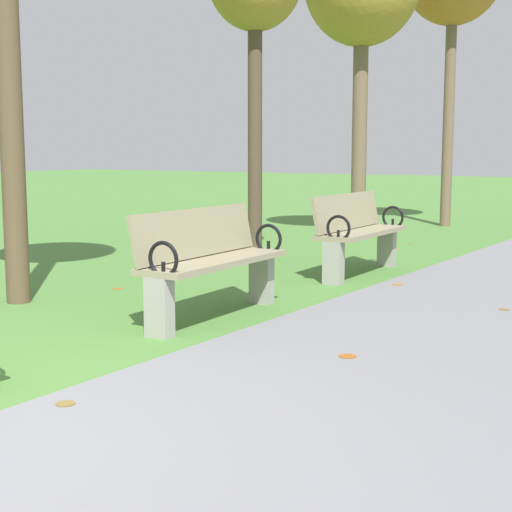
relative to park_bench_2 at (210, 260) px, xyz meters
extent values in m
cube|color=gray|center=(0.05, 0.00, -0.01)|extent=(0.52, 1.62, 0.05)
cube|color=gray|center=(-0.14, -0.01, 0.21)|extent=(0.20, 1.60, 0.40)
cube|color=#99968E|center=(0.09, -0.74, -0.26)|extent=(0.21, 0.13, 0.45)
cube|color=#99968E|center=(0.02, 0.74, -0.26)|extent=(0.21, 0.13, 0.45)
torus|color=black|center=(0.15, -0.75, 0.10)|extent=(0.27, 0.04, 0.27)
cylinder|color=black|center=(0.15, -0.75, 0.02)|extent=(0.03, 0.03, 0.12)
torus|color=black|center=(0.08, 0.76, 0.10)|extent=(0.27, 0.04, 0.27)
cylinder|color=black|center=(0.08, 0.76, 0.02)|extent=(0.03, 0.03, 0.12)
cube|color=gray|center=(0.05, 2.71, -0.01)|extent=(0.52, 1.62, 0.05)
cube|color=gray|center=(-0.14, 2.71, 0.21)|extent=(0.20, 1.60, 0.40)
cube|color=#99968E|center=(0.09, 1.98, -0.26)|extent=(0.21, 0.13, 0.45)
cube|color=#99968E|center=(0.02, 3.45, -0.26)|extent=(0.21, 0.13, 0.45)
torus|color=black|center=(0.15, 1.96, 0.10)|extent=(0.27, 0.04, 0.27)
cylinder|color=black|center=(0.15, 1.96, 0.02)|extent=(0.03, 0.03, 0.12)
torus|color=black|center=(0.08, 3.48, 0.10)|extent=(0.27, 0.04, 0.27)
cylinder|color=black|center=(0.08, 3.48, 0.02)|extent=(0.03, 0.03, 0.12)
cylinder|color=brown|center=(-1.85, -0.46, 1.52)|extent=(0.21, 0.21, 4.00)
cylinder|color=#4C3D2D|center=(-1.52, 2.91, 1.03)|extent=(0.17, 0.17, 3.02)
cylinder|color=brown|center=(-1.64, 6.03, 1.18)|extent=(0.23, 0.23, 3.33)
cylinder|color=brown|center=(-1.16, 8.66, 1.49)|extent=(0.19, 0.19, 3.95)
cylinder|color=#93511E|center=(-1.58, 0.54, -0.48)|extent=(0.15, 0.15, 0.00)
cylinder|color=#93511E|center=(-0.50, 2.99, -0.48)|extent=(0.09, 0.09, 0.00)
cylinder|color=brown|center=(1.96, 1.58, -0.46)|extent=(0.11, 0.11, 0.00)
cylinder|color=#AD6B23|center=(-0.58, 5.09, -0.48)|extent=(0.14, 0.14, 0.00)
cylinder|color=#93511E|center=(-0.58, 5.62, -0.48)|extent=(0.10, 0.10, 0.00)
cylinder|color=#93511E|center=(1.53, -0.51, -0.46)|extent=(0.13, 0.13, 0.00)
cylinder|color=#AD6B23|center=(0.69, 2.23, -0.46)|extent=(0.14, 0.14, 0.00)
cylinder|color=brown|center=(0.71, -2.21, -0.46)|extent=(0.13, 0.13, 0.00)
camera|label=1|loc=(3.76, -4.91, 0.88)|focal=53.42mm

